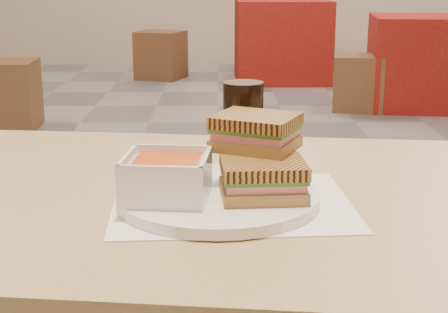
{
  "coord_description": "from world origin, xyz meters",
  "views": [
    {
      "loc": [
        0.0,
        -2.88,
        1.06
      ],
      "look_at": [
        0.01,
        -2.0,
        0.82
      ],
      "focal_mm": 53.8,
      "sensor_mm": 36.0,
      "label": 1
    }
  ],
  "objects_px": {
    "soup_bowl": "(167,179)",
    "bg_table_2": "(282,41)",
    "panini_lower": "(263,179)",
    "bg_chair_0r": "(6,95)",
    "plate": "(218,197)",
    "main_table": "(288,266)",
    "cola_glass": "(243,125)",
    "bg_chair_2l": "(161,55)",
    "bg_chair_1l": "(359,83)",
    "bg_table_1": "(423,62)",
    "bg_chair_2r": "(309,53)"
  },
  "relations": [
    {
      "from": "main_table",
      "to": "plate",
      "type": "distance_m",
      "value": 0.17
    },
    {
      "from": "panini_lower",
      "to": "bg_chair_0r",
      "type": "relative_size",
      "value": 0.25
    },
    {
      "from": "plate",
      "to": "bg_chair_1l",
      "type": "xyz_separation_m",
      "value": [
        1.11,
        4.34,
        -0.55
      ]
    },
    {
      "from": "plate",
      "to": "bg_chair_0r",
      "type": "xyz_separation_m",
      "value": [
        -1.47,
        3.7,
        -0.52
      ]
    },
    {
      "from": "bg_table_1",
      "to": "bg_chair_2r",
      "type": "xyz_separation_m",
      "value": [
        -0.67,
        1.8,
        -0.14
      ]
    },
    {
      "from": "bg_chair_2l",
      "to": "bg_chair_2r",
      "type": "height_order",
      "value": "bg_chair_2l"
    },
    {
      "from": "plate",
      "to": "main_table",
      "type": "bearing_deg",
      "value": 20.54
    },
    {
      "from": "panini_lower",
      "to": "bg_chair_0r",
      "type": "height_order",
      "value": "panini_lower"
    },
    {
      "from": "soup_bowl",
      "to": "panini_lower",
      "type": "xyz_separation_m",
      "value": [
        0.13,
        0.0,
        -0.0
      ]
    },
    {
      "from": "bg_table_1",
      "to": "bg_chair_2l",
      "type": "relative_size",
      "value": 1.69
    },
    {
      "from": "bg_table_2",
      "to": "bg_chair_0r",
      "type": "distance_m",
      "value": 2.98
    },
    {
      "from": "main_table",
      "to": "bg_table_2",
      "type": "distance_m",
      "value": 5.8
    },
    {
      "from": "bg_table_2",
      "to": "panini_lower",
      "type": "bearing_deg",
      "value": -95.57
    },
    {
      "from": "cola_glass",
      "to": "bg_chair_1l",
      "type": "distance_m",
      "value": 4.33
    },
    {
      "from": "panini_lower",
      "to": "bg_chair_2l",
      "type": "height_order",
      "value": "panini_lower"
    },
    {
      "from": "soup_bowl",
      "to": "bg_chair_1l",
      "type": "distance_m",
      "value": 4.55
    },
    {
      "from": "bg_table_2",
      "to": "bg_chair_1l",
      "type": "bearing_deg",
      "value": -71.96
    },
    {
      "from": "panini_lower",
      "to": "bg_chair_0r",
      "type": "xyz_separation_m",
      "value": [
        -1.53,
        3.72,
        -0.56
      ]
    },
    {
      "from": "bg_chair_0r",
      "to": "bg_chair_2l",
      "type": "relative_size",
      "value": 0.87
    },
    {
      "from": "bg_chair_0r",
      "to": "bg_table_1",
      "type": "bearing_deg",
      "value": 13.89
    },
    {
      "from": "panini_lower",
      "to": "bg_chair_2l",
      "type": "xyz_separation_m",
      "value": [
        -0.64,
        5.96,
        -0.55
      ]
    },
    {
      "from": "soup_bowl",
      "to": "bg_table_2",
      "type": "height_order",
      "value": "soup_bowl"
    },
    {
      "from": "plate",
      "to": "bg_chair_1l",
      "type": "distance_m",
      "value": 4.51
    },
    {
      "from": "bg_table_1",
      "to": "plate",
      "type": "bearing_deg",
      "value": -110.14
    },
    {
      "from": "bg_table_1",
      "to": "bg_chair_0r",
      "type": "bearing_deg",
      "value": -166.11
    },
    {
      "from": "bg_chair_2r",
      "to": "panini_lower",
      "type": "bearing_deg",
      "value": -98.23
    },
    {
      "from": "main_table",
      "to": "bg_chair_2l",
      "type": "xyz_separation_m",
      "value": [
        -0.68,
        5.9,
        -0.4
      ]
    },
    {
      "from": "soup_bowl",
      "to": "panini_lower",
      "type": "distance_m",
      "value": 0.13
    },
    {
      "from": "bg_table_2",
      "to": "bg_chair_0r",
      "type": "height_order",
      "value": "bg_table_2"
    },
    {
      "from": "bg_table_1",
      "to": "panini_lower",
      "type": "bearing_deg",
      "value": -109.36
    },
    {
      "from": "bg_chair_0r",
      "to": "bg_table_2",
      "type": "bearing_deg",
      "value": 45.24
    },
    {
      "from": "main_table",
      "to": "plate",
      "type": "bearing_deg",
      "value": -159.46
    },
    {
      "from": "soup_bowl",
      "to": "bg_chair_2l",
      "type": "bearing_deg",
      "value": 94.89
    },
    {
      "from": "cola_glass",
      "to": "bg_chair_1l",
      "type": "relative_size",
      "value": 0.31
    },
    {
      "from": "bg_chair_2l",
      "to": "cola_glass",
      "type": "bearing_deg",
      "value": -83.85
    },
    {
      "from": "main_table",
      "to": "panini_lower",
      "type": "distance_m",
      "value": 0.17
    },
    {
      "from": "soup_bowl",
      "to": "cola_glass",
      "type": "xyz_separation_m",
      "value": [
        0.11,
        0.21,
        0.03
      ]
    },
    {
      "from": "plate",
      "to": "bg_chair_1l",
      "type": "bearing_deg",
      "value": 75.61
    },
    {
      "from": "cola_glass",
      "to": "bg_table_2",
      "type": "relative_size",
      "value": 0.16
    },
    {
      "from": "bg_chair_1l",
      "to": "main_table",
      "type": "bearing_deg",
      "value": -103.18
    },
    {
      "from": "main_table",
      "to": "bg_table_2",
      "type": "height_order",
      "value": "bg_table_2"
    },
    {
      "from": "bg_chair_1l",
      "to": "bg_chair_2l",
      "type": "bearing_deg",
      "value": 136.53
    },
    {
      "from": "bg_chair_2l",
      "to": "bg_chair_1l",
      "type": "bearing_deg",
      "value": -43.47
    },
    {
      "from": "bg_table_1",
      "to": "bg_table_2",
      "type": "distance_m",
      "value": 1.68
    },
    {
      "from": "bg_chair_1l",
      "to": "bg_chair_2l",
      "type": "relative_size",
      "value": 0.85
    },
    {
      "from": "cola_glass",
      "to": "bg_table_1",
      "type": "bearing_deg",
      "value": 69.55
    },
    {
      "from": "panini_lower",
      "to": "cola_glass",
      "type": "xyz_separation_m",
      "value": [
        -0.02,
        0.21,
        0.03
      ]
    },
    {
      "from": "soup_bowl",
      "to": "bg_chair_0r",
      "type": "height_order",
      "value": "soup_bowl"
    },
    {
      "from": "cola_glass",
      "to": "panini_lower",
      "type": "bearing_deg",
      "value": -84.45
    },
    {
      "from": "bg_table_1",
      "to": "bg_table_2",
      "type": "bearing_deg",
      "value": 126.87
    }
  ]
}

